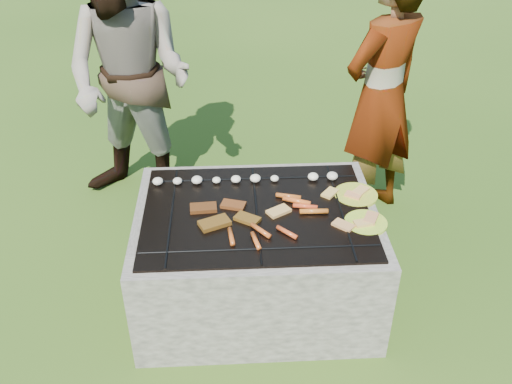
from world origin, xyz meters
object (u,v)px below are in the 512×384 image
fire_pit (256,259)px  plate_far (356,195)px  cook (381,97)px  bystander (130,79)px  plate_near (366,222)px

fire_pit → plate_far: size_ratio=5.05×
plate_far → cook: size_ratio=0.15×
fire_pit → plate_far: bearing=12.9°
plate_far → bystander: size_ratio=0.14×
bystander → plate_near: bearing=-18.2°
cook → plate_far: bearing=35.0°
fire_pit → cook: cook is taller
fire_pit → cook: bearing=45.6°
plate_near → cook: (0.29, 1.00, 0.25)m
plate_far → bystander: bearing=144.5°
plate_near → bystander: 1.83m
plate_near → cook: bearing=73.8°
bystander → plate_far: bearing=-11.5°
fire_pit → plate_far: (0.56, 0.13, 0.33)m
fire_pit → bystander: bearing=125.5°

